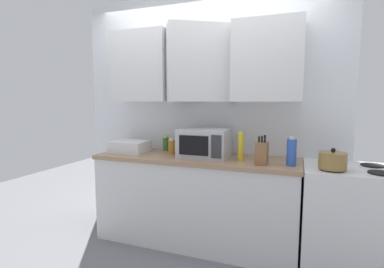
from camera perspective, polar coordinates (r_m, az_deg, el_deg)
wall_back_with_cabinets at (r=3.07m, az=2.13°, el=8.66°), size 2.90×0.61×2.60m
counter_run at (r=3.03m, az=0.66°, el=-12.82°), size 2.03×0.63×0.90m
stove_range at (r=2.89m, az=28.68°, el=-14.62°), size 0.76×0.64×0.91m
kettle at (r=2.59m, az=26.05°, el=-4.73°), size 0.21×0.21×0.17m
microwave at (r=2.86m, az=2.45°, el=-1.80°), size 0.48×0.37×0.28m
dish_rack at (r=3.23m, az=-12.17°, el=-2.42°), size 0.38×0.30×0.12m
knife_block at (r=2.60m, az=13.62°, el=-3.68°), size 0.11×0.13×0.26m
bottle_green_oil at (r=3.27m, az=-5.20°, el=-1.89°), size 0.07×0.07×0.17m
bottle_blue_cleaner at (r=2.63m, az=19.08°, el=-3.39°), size 0.08×0.08×0.25m
bottle_amber_vinegar at (r=3.04m, az=-4.05°, el=-2.50°), size 0.07×0.07×0.17m
bottle_yellow_mustard at (r=2.72m, az=9.63°, el=-2.50°), size 0.05×0.05×0.27m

